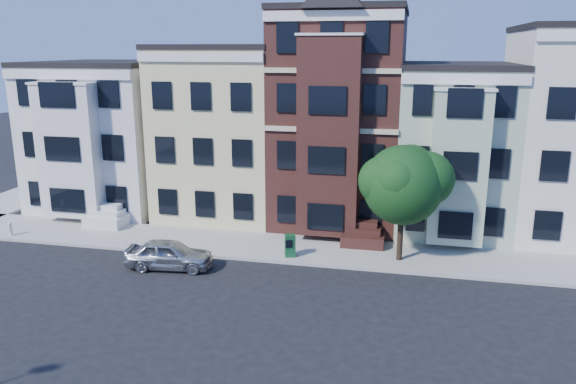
% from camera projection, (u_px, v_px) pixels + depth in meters
% --- Properties ---
extents(ground, '(120.00, 120.00, 0.00)m').
position_uv_depth(ground, '(288.00, 326.00, 21.02)').
color(ground, black).
extents(far_sidewalk, '(60.00, 4.00, 0.15)m').
position_uv_depth(far_sidewalk, '(322.00, 251.00, 28.57)').
color(far_sidewalk, '#9E9B93').
rests_on(far_sidewalk, ground).
extents(house_white, '(8.00, 9.00, 9.00)m').
position_uv_depth(house_white, '(113.00, 136.00, 36.76)').
color(house_white, silver).
rests_on(house_white, ground).
extents(house_yellow, '(7.00, 9.00, 10.00)m').
position_uv_depth(house_yellow, '(229.00, 132.00, 34.95)').
color(house_yellow, beige).
rests_on(house_yellow, ground).
extents(house_brown, '(7.00, 9.00, 12.00)m').
position_uv_depth(house_brown, '(341.00, 119.00, 33.23)').
color(house_brown, '#381A15').
rests_on(house_brown, ground).
extents(house_green, '(6.00, 9.00, 9.00)m').
position_uv_depth(house_green, '(453.00, 148.00, 32.24)').
color(house_green, '#A6B89B').
rests_on(house_green, ground).
extents(street_tree, '(6.69, 6.69, 6.93)m').
position_uv_depth(street_tree, '(403.00, 190.00, 26.36)').
color(street_tree, '#1C4D1B').
rests_on(street_tree, far_sidewalk).
extents(parked_car, '(4.25, 2.10, 1.39)m').
position_uv_depth(parked_car, '(169.00, 254.00, 26.39)').
color(parked_car, '#A8AAAF').
rests_on(parked_car, ground).
extents(newspaper_box, '(0.62, 0.58, 1.11)m').
position_uv_depth(newspaper_box, '(290.00, 246.00, 27.51)').
color(newspaper_box, '#18522A').
rests_on(newspaper_box, far_sidewalk).
extents(fire_hydrant, '(0.28, 0.28, 0.60)m').
position_uv_depth(fire_hydrant, '(10.00, 230.00, 30.64)').
color(fire_hydrant, silver).
rests_on(fire_hydrant, far_sidewalk).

